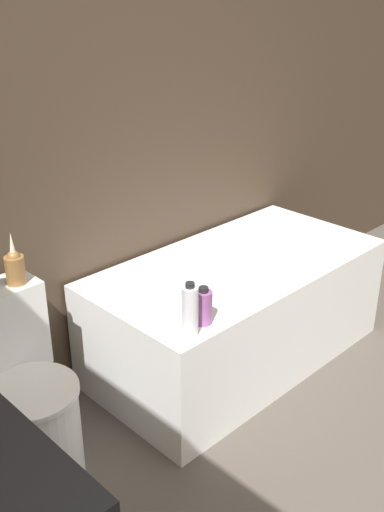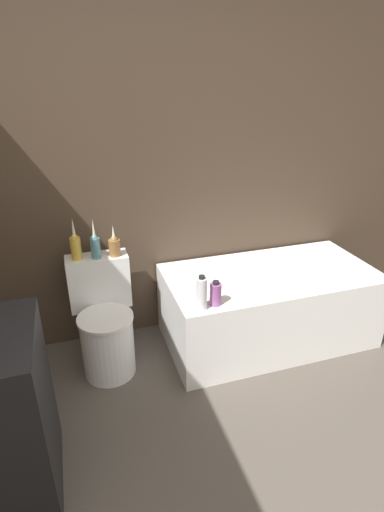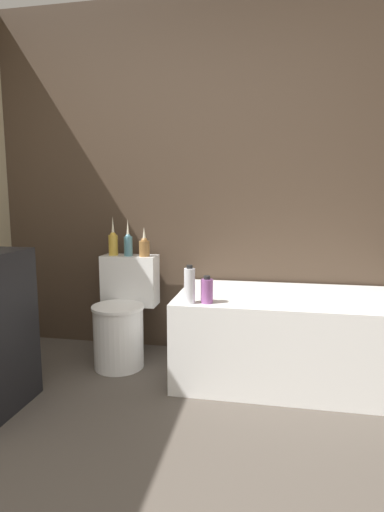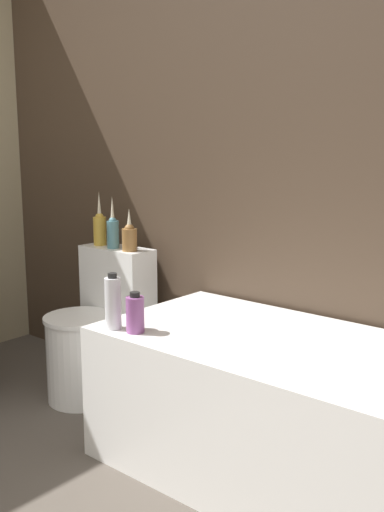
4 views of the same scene
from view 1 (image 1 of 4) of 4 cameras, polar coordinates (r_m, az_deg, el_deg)
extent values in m
cube|color=#423326|center=(2.55, -15.12, 12.29)|extent=(6.40, 0.06, 2.60)
cube|color=white|center=(3.08, 4.25, -5.18)|extent=(1.51, 0.77, 0.56)
cube|color=#B7BCC6|center=(2.95, 4.41, -0.60)|extent=(1.31, 0.57, 0.01)
cylinder|color=white|center=(2.49, -14.54, -16.42)|extent=(0.34, 0.34, 0.42)
cylinder|color=white|center=(2.35, -15.12, -12.37)|extent=(0.36, 0.36, 0.02)
cylinder|color=olive|center=(2.39, -16.48, -1.30)|extent=(0.08, 0.08, 0.11)
sphere|color=olive|center=(2.36, -16.64, -0.07)|extent=(0.05, 0.05, 0.05)
cone|color=beige|center=(2.34, -16.79, 1.05)|extent=(0.03, 0.03, 0.10)
cylinder|color=silver|center=(2.30, -0.19, -5.30)|extent=(0.06, 0.06, 0.21)
cylinder|color=black|center=(2.25, -0.20, -2.79)|extent=(0.04, 0.04, 0.02)
cylinder|color=#8C4C8C|center=(2.39, 1.09, -4.92)|extent=(0.07, 0.07, 0.14)
cylinder|color=black|center=(2.36, 1.11, -3.21)|extent=(0.04, 0.04, 0.02)
camera|label=2|loc=(0.88, 83.56, 5.73)|focal=28.00mm
camera|label=3|loc=(2.10, 64.22, -8.09)|focal=28.00mm
camera|label=4|loc=(3.16, 47.45, 7.35)|focal=42.00mm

